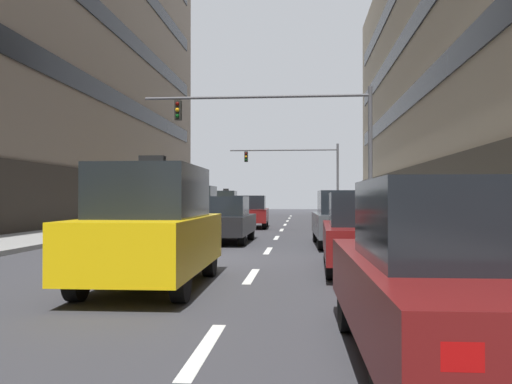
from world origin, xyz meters
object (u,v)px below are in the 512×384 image
(car_parked_2, at_px, (346,219))
(pedestrian_0, at_px, (389,211))
(taxi_driving_0, at_px, (152,227))
(taxi_driving_4, at_px, (226,204))
(traffic_signal_0, at_px, (296,129))
(car_driving_1, at_px, (224,220))
(car_parked_1, at_px, (368,232))
(taxi_driving_2, at_px, (200,205))
(traffic_signal_1, at_px, (303,166))
(car_driving_3, at_px, (250,212))
(car_parked_0, at_px, (461,278))

(car_parked_2, height_order, pedestrian_0, pedestrian_0)
(taxi_driving_0, bearing_deg, taxi_driving_4, 96.05)
(pedestrian_0, bearing_deg, car_parked_2, -133.35)
(taxi_driving_0, relative_size, traffic_signal_0, 0.44)
(taxi_driving_4, bearing_deg, car_driving_1, -81.92)
(taxi_driving_0, relative_size, car_parked_1, 0.98)
(car_parked_1, xyz_separation_m, pedestrian_0, (1.62, 7.48, 0.28))
(traffic_signal_0, bearing_deg, taxi_driving_2, 125.09)
(pedestrian_0, bearing_deg, taxi_driving_0, -119.37)
(car_driving_1, xyz_separation_m, car_parked_1, (4.01, -6.76, 0.03))
(taxi_driving_2, relative_size, traffic_signal_1, 0.53)
(car_driving_1, relative_size, pedestrian_0, 2.58)
(taxi_driving_2, bearing_deg, pedestrian_0, -53.02)
(car_parked_2, bearing_deg, taxi_driving_4, 106.50)
(car_driving_3, xyz_separation_m, car_parked_0, (4.04, -22.23, 0.02))
(car_driving_1, height_order, car_parked_2, car_parked_2)
(car_driving_3, xyz_separation_m, car_parked_1, (4.04, -15.74, -0.01))
(taxi_driving_0, bearing_deg, car_parked_2, 64.25)
(taxi_driving_2, distance_m, traffic_signal_0, 10.47)
(traffic_signal_1, bearing_deg, taxi_driving_4, -170.65)
(pedestrian_0, bearing_deg, traffic_signal_1, 96.92)
(car_parked_0, distance_m, traffic_signal_1, 38.52)
(car_driving_1, height_order, taxi_driving_2, taxi_driving_2)
(traffic_signal_0, height_order, pedestrian_0, traffic_signal_0)
(taxi_driving_0, xyz_separation_m, traffic_signal_0, (2.30, 13.56, 3.40))
(car_driving_3, xyz_separation_m, pedestrian_0, (5.66, -8.26, 0.28))
(car_driving_3, bearing_deg, car_parked_1, -75.62)
(car_driving_3, xyz_separation_m, traffic_signal_0, (2.43, -4.52, 3.62))
(car_parked_0, bearing_deg, pedestrian_0, 83.40)
(car_driving_1, height_order, car_driving_3, car_driving_3)
(taxi_driving_0, height_order, taxi_driving_2, taxi_driving_2)
(traffic_signal_1, bearing_deg, car_driving_3, -99.49)
(traffic_signal_1, distance_m, pedestrian_0, 24.75)
(traffic_signal_0, bearing_deg, pedestrian_0, -49.20)
(taxi_driving_0, distance_m, traffic_signal_1, 34.44)
(car_driving_3, relative_size, taxi_driving_4, 1.01)
(taxi_driving_0, bearing_deg, car_driving_1, 90.64)
(car_driving_1, height_order, traffic_signal_0, traffic_signal_0)
(taxi_driving_0, distance_m, car_driving_1, 9.11)
(taxi_driving_4, bearing_deg, car_driving_3, -77.35)
(car_driving_3, height_order, taxi_driving_4, taxi_driving_4)
(taxi_driving_0, relative_size, traffic_signal_1, 0.49)
(car_driving_1, bearing_deg, car_parked_1, -59.33)
(pedestrian_0, bearing_deg, car_driving_3, 124.39)
(car_driving_1, bearing_deg, car_driving_3, 90.17)
(taxi_driving_4, xyz_separation_m, car_parked_0, (7.43, -37.35, -0.22))
(car_parked_1, relative_size, car_parked_2, 0.93)
(car_parked_1, bearing_deg, taxi_driving_0, -149.06)
(taxi_driving_2, distance_m, car_parked_2, 15.42)
(taxi_driving_2, relative_size, traffic_signal_0, 0.48)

